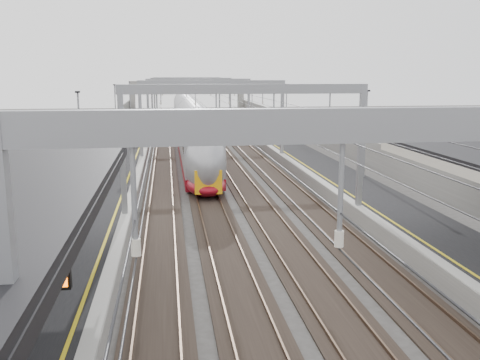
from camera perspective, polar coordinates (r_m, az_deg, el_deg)
name	(u,v)px	position (r m, az deg, el deg)	size (l,w,h in m)	color
platform_left	(125,157)	(51.14, -12.17, 2.40)	(4.00, 120.00, 1.00)	black
platform_right	(292,154)	(52.38, 5.58, 2.80)	(4.00, 120.00, 1.00)	black
tracks	(210,160)	(51.21, -3.18, 2.13)	(11.40, 140.00, 0.20)	black
overhead_line	(205,93)	(57.20, -3.79, 9.21)	(13.00, 140.00, 6.60)	gray
overbridge	(187,89)	(105.53, -5.67, 9.61)	(22.00, 2.20, 6.90)	slate
wall_left	(89,146)	(51.33, -15.79, 3.50)	(0.30, 120.00, 3.20)	slate
wall_right	(324,142)	(53.06, 8.97, 4.02)	(0.30, 120.00, 3.20)	slate
train	(191,131)	(57.27, -5.24, 5.19)	(2.78, 50.74, 4.40)	maroon
signal_green	(158,118)	(72.18, -8.75, 6.54)	(0.32, 0.32, 3.48)	black
signal_red_near	(221,118)	(71.97, -2.01, 6.65)	(0.32, 0.32, 3.48)	black
signal_red_far	(237,118)	(72.37, -0.28, 6.68)	(0.32, 0.32, 3.48)	black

